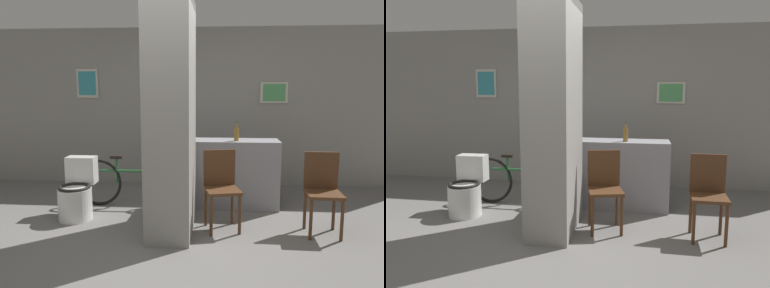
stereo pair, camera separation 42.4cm
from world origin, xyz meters
TOP-DOWN VIEW (x-y plane):
  - ground_plane at (0.00, 0.00)m, footprint 14.00×14.00m
  - wall_back at (-0.00, 2.63)m, footprint 8.00×0.09m
  - pillar_center at (0.09, 0.50)m, footprint 0.51×1.01m
  - counter_shelf at (0.76, 1.42)m, footprint 1.33×0.44m
  - toilet at (-1.16, 0.83)m, footprint 0.42×0.58m
  - chair_near_pillar at (0.65, 0.61)m, footprint 0.46×0.46m
  - chair_by_doorway at (1.79, 0.55)m, footprint 0.39×0.39m
  - bicycle at (-0.52, 1.33)m, footprint 1.70×0.42m
  - bottle_tall at (0.85, 1.35)m, footprint 0.06×0.06m

SIDE VIEW (x-z plane):
  - ground_plane at x=0.00m, z-range 0.00..0.00m
  - toilet at x=-1.16m, z-range -0.06..0.68m
  - bicycle at x=-0.52m, z-range -0.01..0.70m
  - counter_shelf at x=0.76m, z-range 0.00..0.93m
  - chair_near_pillar at x=0.65m, z-range 0.06..0.97m
  - chair_by_doorway at x=1.79m, z-range 0.06..0.97m
  - bottle_tall at x=0.85m, z-range 0.90..1.16m
  - pillar_center at x=0.09m, z-range 0.00..2.60m
  - wall_back at x=0.00m, z-range 0.00..2.60m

